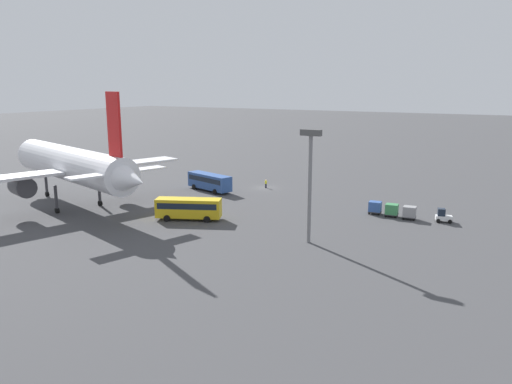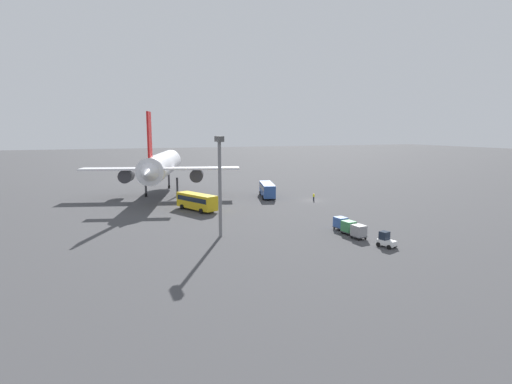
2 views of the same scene
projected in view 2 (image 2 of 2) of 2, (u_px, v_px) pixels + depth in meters
ground_plane at (313, 200)px, 90.98m from camera, size 600.00×600.00×0.00m
airplane at (162, 166)px, 96.62m from camera, size 44.16×37.14×19.56m
shuttle_bus_near at (267, 189)px, 95.22m from camera, size 10.97×5.49×3.35m
shuttle_bus_far at (197, 201)px, 79.29m from camera, size 10.21×6.60×3.33m
baggage_tug at (386, 240)px, 54.41m from camera, size 2.67×2.19×2.10m
worker_person at (314, 197)px, 90.65m from camera, size 0.38×0.38×1.74m
cargo_cart_grey at (359, 231)px, 58.41m from camera, size 2.17×1.89×2.06m
cargo_cart_green at (349, 227)px, 61.06m from camera, size 2.17×1.89×2.06m
cargo_cart_blue at (341, 223)px, 63.79m from camera, size 2.17×1.89×2.06m
light_pole at (220, 174)px, 58.60m from camera, size 2.80×0.70×14.94m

